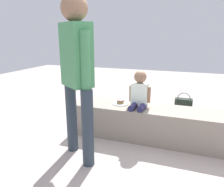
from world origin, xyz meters
TOP-DOWN VIEW (x-y plane):
  - ground_plane at (0.00, 0.00)m, footprint 12.00×12.00m
  - concrete_ledge at (0.00, 0.00)m, footprint 2.07×0.49m
  - child_seated at (-0.12, -0.02)m, footprint 0.28×0.32m
  - adult_standing at (-0.63, -0.73)m, footprint 0.44×0.38m
  - cake_plate at (-0.39, 0.02)m, footprint 0.22×0.22m
  - gift_bag at (0.71, 0.56)m, footprint 0.22×0.09m
  - water_bottle_near_gift at (-0.21, 0.46)m, footprint 0.07×0.07m
  - party_cup_red at (0.40, 0.42)m, footprint 0.08×0.08m
  - cake_box_white at (0.21, 0.71)m, footprint 0.37×0.40m
  - handbag_black_leather at (0.42, 1.25)m, footprint 0.31×0.15m
  - handbag_brown_canvas at (-0.37, 1.19)m, footprint 0.27×0.12m

SIDE VIEW (x-z plane):
  - ground_plane at x=0.00m, z-range 0.00..0.00m
  - cake_box_white at x=0.21m, z-range 0.00..0.11m
  - party_cup_red at x=0.40m, z-range 0.00..0.12m
  - water_bottle_near_gift at x=-0.21m, z-range -0.01..0.18m
  - gift_bag at x=0.71m, z-range -0.02..0.27m
  - handbag_brown_canvas at x=-0.37m, z-range -0.04..0.30m
  - handbag_black_leather at x=0.42m, z-range -0.05..0.31m
  - concrete_ledge at x=0.00m, z-range 0.00..0.43m
  - cake_plate at x=-0.39m, z-range 0.42..0.49m
  - child_seated at x=-0.12m, z-range 0.40..0.89m
  - adult_standing at x=-0.63m, z-range 0.18..1.92m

